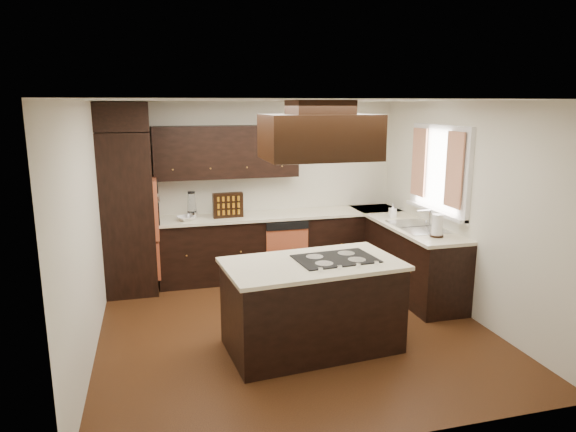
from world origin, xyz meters
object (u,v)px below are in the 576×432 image
(oven_column, at_px, (129,213))
(island, at_px, (312,307))
(range_hood, at_px, (319,137))
(spice_rack, at_px, (228,205))

(oven_column, bearing_deg, island, -50.56)
(range_hood, bearing_deg, spice_rack, 103.67)
(oven_column, relative_size, spice_rack, 5.12)
(oven_column, xyz_separation_m, island, (1.83, -2.22, -0.62))
(range_hood, bearing_deg, oven_column, 129.74)
(island, height_order, range_hood, range_hood)
(island, xyz_separation_m, spice_rack, (-0.51, 2.26, 0.65))
(range_hood, height_order, spice_rack, range_hood)
(oven_column, height_order, range_hood, range_hood)
(oven_column, distance_m, spice_rack, 1.32)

